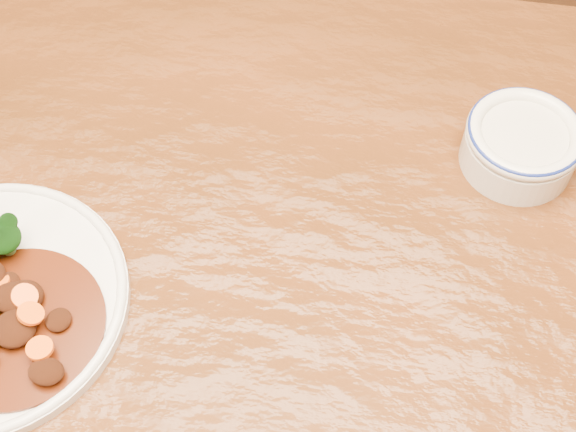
# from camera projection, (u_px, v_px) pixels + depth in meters

# --- Properties ---
(dining_table) EXTENTS (1.52, 0.93, 0.75)m
(dining_table) POSITION_uv_depth(u_px,v_px,m) (260.00, 352.00, 0.77)
(dining_table) COLOR #5B2A10
(dining_table) RESTS_ON ground
(mince_stew) EXTENTS (0.15, 0.15, 0.03)m
(mince_stew) POSITION_uv_depth(u_px,v_px,m) (0.00, 320.00, 0.68)
(mince_stew) COLOR #491A07
(mince_stew) RESTS_ON dinner_plate
(dip_bowl) EXTENTS (0.11, 0.11, 0.05)m
(dip_bowl) POSITION_uv_depth(u_px,v_px,m) (521.00, 143.00, 0.78)
(dip_bowl) COLOR silver
(dip_bowl) RESTS_ON dining_table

